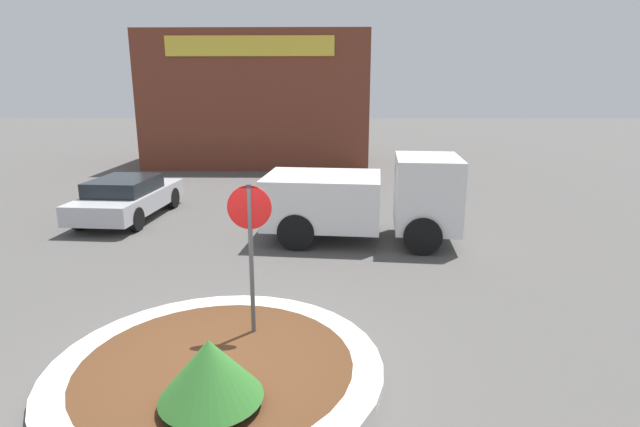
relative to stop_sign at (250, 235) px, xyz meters
The scene contains 7 objects.
ground_plane 2.05m from the stop_sign, 112.02° to the right, with size 120.00×120.00×0.00m, color #514F4C.
traffic_island 1.99m from the stop_sign, 112.02° to the right, with size 4.76×4.76×0.14m.
stop_sign is the anchor object (origin of this frame).
island_shrub 2.25m from the stop_sign, 96.73° to the right, with size 1.29×1.29×0.89m.
utility_truck 5.96m from the stop_sign, 68.73° to the left, with size 5.20×2.83×2.25m.
storefront_building 19.73m from the stop_sign, 97.26° to the left, with size 11.08×6.07×6.59m.
parked_sedan_silver 9.17m from the stop_sign, 123.49° to the left, with size 2.15×4.63×1.29m.
Camera 1 is at (1.61, -6.35, 3.97)m, focal length 28.00 mm.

